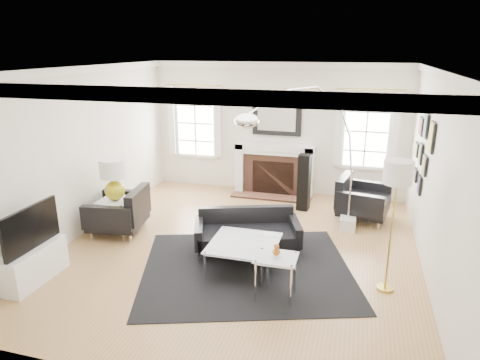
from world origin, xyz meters
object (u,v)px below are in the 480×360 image
(fireplace, at_px, (274,170))
(gourd_lamp, at_px, (114,177))
(armchair_left, at_px, (121,212))
(coffee_table, at_px, (244,245))
(sofa, at_px, (247,233))
(armchair_right, at_px, (360,200))
(arc_floor_lamp, at_px, (303,157))

(fireplace, distance_m, gourd_lamp, 3.56)
(fireplace, relative_size, gourd_lamp, 2.38)
(fireplace, bearing_deg, armchair_left, -128.09)
(armchair_left, height_order, coffee_table, armchair_left)
(sofa, relative_size, armchair_right, 1.58)
(armchair_left, height_order, arc_floor_lamp, arc_floor_lamp)
(armchair_right, xyz_separation_m, arc_floor_lamp, (-0.95, -1.17, 1.05))
(fireplace, relative_size, coffee_table, 1.78)
(sofa, height_order, armchair_left, armchair_left)
(fireplace, distance_m, armchair_right, 2.08)
(armchair_left, xyz_separation_m, gourd_lamp, (-0.07, -0.03, 0.65))
(fireplace, bearing_deg, arc_floor_lamp, -67.70)
(armchair_right, bearing_deg, armchair_left, -156.24)
(sofa, height_order, coffee_table, sofa)
(coffee_table, xyz_separation_m, arc_floor_lamp, (0.63, 1.27, 1.02))
(armchair_left, bearing_deg, fireplace, 51.91)
(armchair_right, relative_size, arc_floor_lamp, 0.43)
(gourd_lamp, relative_size, arc_floor_lamp, 0.27)
(sofa, relative_size, arc_floor_lamp, 0.68)
(fireplace, relative_size, arc_floor_lamp, 0.65)
(armchair_right, height_order, arc_floor_lamp, arc_floor_lamp)
(sofa, height_order, arc_floor_lamp, arc_floor_lamp)
(sofa, distance_m, armchair_left, 2.27)
(fireplace, xyz_separation_m, gourd_lamp, (-2.20, -2.75, 0.47))
(gourd_lamp, bearing_deg, coffee_table, -15.10)
(armchair_right, bearing_deg, coffee_table, -123.03)
(sofa, relative_size, armchair_left, 1.62)
(sofa, xyz_separation_m, arc_floor_lamp, (0.75, 0.66, 1.13))
(sofa, xyz_separation_m, gourd_lamp, (-2.33, 0.05, 0.73))
(arc_floor_lamp, bearing_deg, gourd_lamp, -168.80)
(armchair_right, bearing_deg, arc_floor_lamp, -129.14)
(sofa, distance_m, arc_floor_lamp, 1.50)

